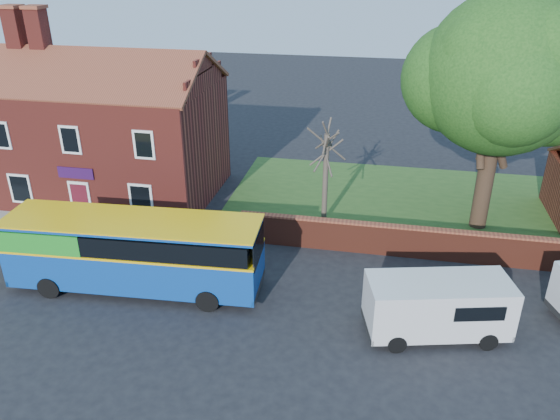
# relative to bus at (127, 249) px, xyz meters

# --- Properties ---
(ground) EXTENTS (120.00, 120.00, 0.00)m
(ground) POSITION_rel_bus_xyz_m (1.68, -2.02, -1.86)
(ground) COLOR black
(ground) RESTS_ON ground
(pavement) EXTENTS (18.00, 3.50, 0.12)m
(pavement) POSITION_rel_bus_xyz_m (-5.32, 3.73, -1.80)
(pavement) COLOR gray
(pavement) RESTS_ON ground
(kerb) EXTENTS (18.00, 0.15, 0.14)m
(kerb) POSITION_rel_bus_xyz_m (-5.32, 1.98, -1.79)
(kerb) COLOR slate
(kerb) RESTS_ON ground
(grass_strip) EXTENTS (26.00, 12.00, 0.04)m
(grass_strip) POSITION_rel_bus_xyz_m (14.68, 10.98, -1.84)
(grass_strip) COLOR #426B28
(grass_strip) RESTS_ON ground
(shop_building) EXTENTS (12.30, 8.13, 10.50)m
(shop_building) POSITION_rel_bus_xyz_m (-5.34, 9.47, 1.55)
(shop_building) COLOR maroon
(shop_building) RESTS_ON ground
(boundary_wall) EXTENTS (22.00, 0.38, 1.60)m
(boundary_wall) POSITION_rel_bus_xyz_m (14.68, 4.98, -1.05)
(boundary_wall) COLOR maroon
(boundary_wall) RESTS_ON ground
(bus) EXTENTS (10.91, 3.32, 3.28)m
(bus) POSITION_rel_bus_xyz_m (0.00, 0.00, 0.00)
(bus) COLOR #0E419A
(bus) RESTS_ON ground
(van_near) EXTENTS (5.66, 3.31, 2.33)m
(van_near) POSITION_rel_bus_xyz_m (12.85, -0.77, -0.55)
(van_near) COLOR silver
(van_near) RESTS_ON ground
(large_tree) EXTENTS (9.76, 7.72, 11.91)m
(large_tree) POSITION_rel_bus_xyz_m (15.71, 9.15, 5.93)
(large_tree) COLOR black
(large_tree) RESTS_ON ground
(bare_tree) EXTENTS (2.03, 2.42, 5.43)m
(bare_tree) POSITION_rel_bus_xyz_m (7.52, 7.81, 0.92)
(bare_tree) COLOR #4C4238
(bare_tree) RESTS_ON ground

